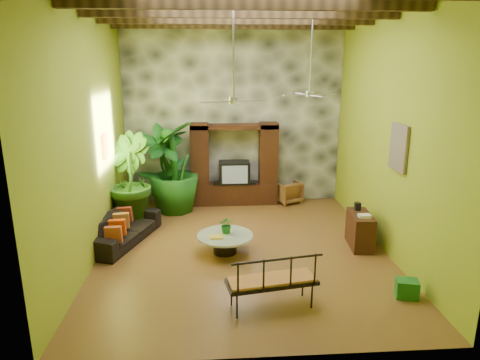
{
  "coord_description": "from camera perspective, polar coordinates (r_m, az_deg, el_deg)",
  "views": [
    {
      "loc": [
        -0.63,
        -8.44,
        3.86
      ],
      "look_at": [
        -0.04,
        0.2,
        1.49
      ],
      "focal_mm": 32.0,
      "sensor_mm": 36.0,
      "label": 1
    }
  ],
  "objects": [
    {
      "name": "coffee_table",
      "position": [
        9.07,
        -2.0,
        -8.15
      ],
      "size": [
        1.17,
        1.17,
        0.4
      ],
      "rotation": [
        0.0,
        0.0,
        -0.15
      ],
      "color": "black",
      "rests_on": "ground"
    },
    {
      "name": "left_wall",
      "position": [
        8.87,
        -19.44,
        5.59
      ],
      "size": [
        0.02,
        7.0,
        5.0
      ],
      "primitive_type": "cube",
      "color": "#9EAC27",
      "rests_on": "ground"
    },
    {
      "name": "back_wall",
      "position": [
        12.03,
        -0.89,
        8.8
      ],
      "size": [
        6.0,
        0.02,
        5.0
      ],
      "primitive_type": "cube",
      "color": "#9EAC27",
      "rests_on": "ground"
    },
    {
      "name": "entertainment_center",
      "position": [
        11.95,
        -0.77,
        1.27
      ],
      "size": [
        2.4,
        0.55,
        2.3
      ],
      "color": "black",
      "rests_on": "ground"
    },
    {
      "name": "sofa",
      "position": [
        9.92,
        -15.48,
        -6.21
      ],
      "size": [
        1.54,
        2.36,
        0.64
      ],
      "primitive_type": "imported",
      "rotation": [
        0.0,
        0.0,
        1.23
      ],
      "color": "black",
      "rests_on": "ground"
    },
    {
      "name": "ceiling_fan_front",
      "position": [
        8.06,
        -0.86,
        12.02
      ],
      "size": [
        1.28,
        1.28,
        1.86
      ],
      "color": "#A8A7AC",
      "rests_on": "ceiling"
    },
    {
      "name": "iron_bench",
      "position": [
        7.01,
        4.35,
        -13.05
      ],
      "size": [
        1.53,
        0.78,
        0.57
      ],
      "rotation": [
        0.0,
        0.0,
        0.18
      ],
      "color": "black",
      "rests_on": "ground"
    },
    {
      "name": "wicker_armchair",
      "position": [
        12.31,
        6.34,
        -1.57
      ],
      "size": [
        0.89,
        0.9,
        0.62
      ],
      "primitive_type": "imported",
      "rotation": [
        0.0,
        0.0,
        3.59
      ],
      "color": "brown",
      "rests_on": "ground"
    },
    {
      "name": "stone_accent_wall",
      "position": [
        11.97,
        -0.87,
        8.76
      ],
      "size": [
        5.98,
        0.1,
        4.98
      ],
      "primitive_type": "cube",
      "color": "#393B41",
      "rests_on": "ground"
    },
    {
      "name": "ground",
      "position": [
        9.3,
        0.34,
        -9.23
      ],
      "size": [
        7.0,
        7.0,
        0.0
      ],
      "primitive_type": "plane",
      "color": "brown",
      "rests_on": "ground"
    },
    {
      "name": "wall_art_mask",
      "position": [
        9.88,
        -17.53,
        4.31
      ],
      "size": [
        0.06,
        0.32,
        0.55
      ],
      "primitive_type": "cube",
      "color": "orange",
      "rests_on": "left_wall"
    },
    {
      "name": "side_console",
      "position": [
        9.66,
        15.68,
        -6.47
      ],
      "size": [
        0.5,
        0.97,
        0.75
      ],
      "primitive_type": "cube",
      "rotation": [
        0.0,
        0.0,
        -0.09
      ],
      "color": "#382011",
      "rests_on": "ground"
    },
    {
      "name": "centerpiece_plant",
      "position": [
        9.04,
        -1.77,
        -5.97
      ],
      "size": [
        0.34,
        0.3,
        0.37
      ],
      "primitive_type": "imported",
      "rotation": [
        0.0,
        0.0,
        -0.04
      ],
      "color": "#1C6B23",
      "rests_on": "coffee_table"
    },
    {
      "name": "right_wall",
      "position": [
        9.29,
        19.26,
        6.01
      ],
      "size": [
        0.02,
        7.0,
        5.0
      ],
      "primitive_type": "cube",
      "color": "#9EAC27",
      "rests_on": "ground"
    },
    {
      "name": "green_bin",
      "position": [
        8.02,
        21.35,
        -13.34
      ],
      "size": [
        0.42,
        0.35,
        0.32
      ],
      "primitive_type": "cube",
      "rotation": [
        0.0,
        0.0,
        -0.24
      ],
      "color": "#1D7039",
      "rests_on": "ground"
    },
    {
      "name": "tall_plant_c",
      "position": [
        11.43,
        -8.83,
        1.71
      ],
      "size": [
        1.66,
        1.66,
        2.42
      ],
      "primitive_type": "imported",
      "rotation": [
        0.0,
        0.0,
        4.46
      ],
      "color": "#1B5B18",
      "rests_on": "ground"
    },
    {
      "name": "wall_art_painting",
      "position": [
        8.76,
        20.41,
        4.06
      ],
      "size": [
        0.06,
        0.7,
        0.9
      ],
      "primitive_type": "cube",
      "color": "#2A639A",
      "rests_on": "right_wall"
    },
    {
      "name": "ceiling_beams",
      "position": [
        8.51,
        0.39,
        21.48
      ],
      "size": [
        5.95,
        5.36,
        0.22
      ],
      "color": "#3E2A13",
      "rests_on": "ceiling"
    },
    {
      "name": "tall_plant_b",
      "position": [
        10.67,
        -14.69,
        -0.02
      ],
      "size": [
        1.49,
        1.58,
        2.27
      ],
      "primitive_type": "imported",
      "rotation": [
        0.0,
        0.0,
        2.08
      ],
      "color": "#275D18",
      "rests_on": "ground"
    },
    {
      "name": "ceiling_fan_back",
      "position": [
        9.91,
        9.33,
        12.44
      ],
      "size": [
        1.28,
        1.28,
        1.86
      ],
      "color": "#A8A7AC",
      "rests_on": "ceiling"
    },
    {
      "name": "yellow_tray",
      "position": [
        8.87,
        -3.17,
        -7.61
      ],
      "size": [
        0.27,
        0.2,
        0.03
      ],
      "primitive_type": "cube",
      "rotation": [
        0.0,
        0.0,
        0.04
      ],
      "color": "#FFFA1B",
      "rests_on": "coffee_table"
    },
    {
      "name": "tall_plant_a",
      "position": [
        11.4,
        -10.26,
        1.42
      ],
      "size": [
        1.49,
        1.31,
        2.36
      ],
      "primitive_type": "imported",
      "rotation": [
        0.0,
        0.0,
        0.47
      ],
      "color": "#195F1C",
      "rests_on": "ground"
    }
  ]
}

